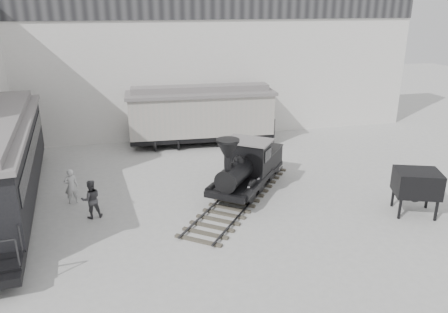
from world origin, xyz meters
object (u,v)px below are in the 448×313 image
object	(u,v)px
visitor_b	(91,199)
coal_hopper	(416,186)
locomotive	(246,170)
visitor_a	(71,186)
boxcar	(201,114)

from	to	relation	value
visitor_b	coal_hopper	distance (m)	14.43
locomotive	coal_hopper	world-z (taller)	locomotive
visitor_a	locomotive	bearing A→B (deg)	163.68
boxcar	visitor_a	world-z (taller)	boxcar
locomotive	visitor_a	distance (m)	8.37
boxcar	visitor_a	distance (m)	10.99
visitor_b	visitor_a	bearing A→B (deg)	-71.89
locomotive	boxcar	xyz separation A→B (m)	(-0.53, 8.55, 0.84)
boxcar	visitor_a	xyz separation A→B (m)	(-7.79, -7.66, -1.21)
locomotive	coal_hopper	distance (m)	7.83
locomotive	coal_hopper	size ratio (longest dim) A/B	3.81
coal_hopper	boxcar	bearing A→B (deg)	141.09
boxcar	visitor_b	bearing A→B (deg)	-122.31
visitor_a	visitor_b	bearing A→B (deg)	108.27
visitor_a	visitor_b	xyz separation A→B (m)	(0.96, -1.78, 0.02)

